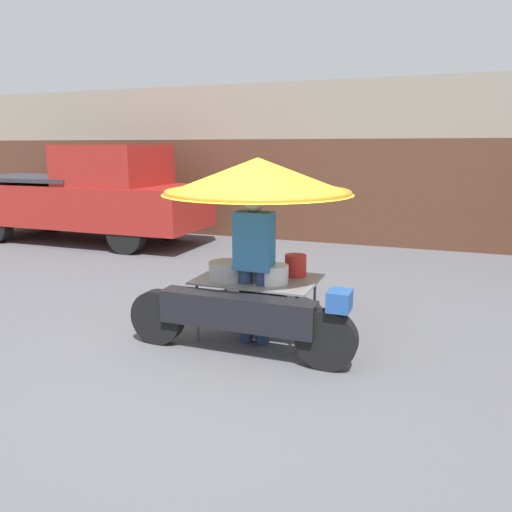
# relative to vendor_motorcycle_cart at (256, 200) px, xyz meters

# --- Properties ---
(ground_plane) EXTENTS (36.00, 36.00, 0.00)m
(ground_plane) POSITION_rel_vendor_motorcycle_cart_xyz_m (-0.07, -0.98, -1.46)
(ground_plane) COLOR #56565B
(shopfront_building) EXTENTS (28.00, 2.06, 3.29)m
(shopfront_building) POSITION_rel_vendor_motorcycle_cart_xyz_m (-0.07, 6.52, 0.17)
(shopfront_building) COLOR gray
(shopfront_building) RESTS_ON ground
(vendor_motorcycle_cart) EXTENTS (2.32, 1.94, 1.88)m
(vendor_motorcycle_cart) POSITION_rel_vendor_motorcycle_cart_xyz_m (0.00, 0.00, 0.00)
(vendor_motorcycle_cart) COLOR black
(vendor_motorcycle_cart) RESTS_ON ground
(vendor_person) EXTENTS (0.38, 0.22, 1.57)m
(vendor_person) POSITION_rel_vendor_motorcycle_cart_xyz_m (0.04, -0.15, -0.58)
(vendor_person) COLOR navy
(vendor_person) RESTS_ON ground
(pickup_truck) EXTENTS (5.42, 1.82, 2.02)m
(pickup_truck) POSITION_rel_vendor_motorcycle_cart_xyz_m (-5.24, 3.86, -0.49)
(pickup_truck) COLOR black
(pickup_truck) RESTS_ON ground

